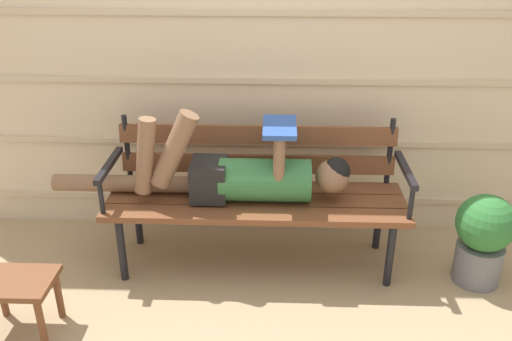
{
  "coord_description": "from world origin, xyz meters",
  "views": [
    {
      "loc": [
        0.1,
        -2.65,
        1.9
      ],
      "look_at": [
        0.0,
        0.09,
        0.61
      ],
      "focal_mm": 38.05,
      "sensor_mm": 36.0,
      "label": 1
    }
  ],
  "objects_px": {
    "potted_plant": "(483,236)",
    "park_bench": "(256,187)",
    "footstool": "(17,291)",
    "reclining_person": "(239,174)"
  },
  "relations": [
    {
      "from": "potted_plant",
      "to": "park_bench",
      "type": "bearing_deg",
      "value": 171.12
    },
    {
      "from": "footstool",
      "to": "potted_plant",
      "type": "height_order",
      "value": "potted_plant"
    },
    {
      "from": "park_bench",
      "to": "potted_plant",
      "type": "bearing_deg",
      "value": -8.88
    },
    {
      "from": "reclining_person",
      "to": "potted_plant",
      "type": "distance_m",
      "value": 1.4
    },
    {
      "from": "reclining_person",
      "to": "footstool",
      "type": "xyz_separation_m",
      "value": [
        -1.05,
        -0.64,
        -0.34
      ]
    },
    {
      "from": "park_bench",
      "to": "potted_plant",
      "type": "xyz_separation_m",
      "value": [
        1.27,
        -0.2,
        -0.18
      ]
    },
    {
      "from": "footstool",
      "to": "potted_plant",
      "type": "bearing_deg",
      "value": 11.98
    },
    {
      "from": "reclining_person",
      "to": "footstool",
      "type": "distance_m",
      "value": 1.27
    },
    {
      "from": "potted_plant",
      "to": "footstool",
      "type": "bearing_deg",
      "value": -168.02
    },
    {
      "from": "reclining_person",
      "to": "footstool",
      "type": "bearing_deg",
      "value": -148.7
    }
  ]
}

